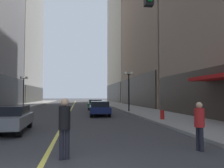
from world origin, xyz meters
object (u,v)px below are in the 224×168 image
Objects in this scene: traffic_light_near_right at (211,39)px; pedestrian_in_red_jacket at (199,122)px; street_lamp_left_far at (24,85)px; fire_hydrant_right at (162,116)px; car_navy at (99,108)px; car_green at (95,104)px; pedestrian_in_black_coat at (65,123)px; car_grey at (9,118)px; street_lamp_right_mid at (129,82)px.

pedestrian_in_red_jacket is at bearing 143.45° from traffic_light_near_right.
pedestrian_in_red_jacket is 2.83m from traffic_light_near_right.
street_lamp_left_far is 5.54× the size of fire_hydrant_right.
car_navy is 1.07× the size of street_lamp_left_far.
traffic_light_near_right is at bearing -84.12° from car_green.
street_lamp_left_far reaches higher than pedestrian_in_black_coat.
traffic_light_near_right is 7.06× the size of fire_hydrant_right.
car_grey is 1.05× the size of car_green.
pedestrian_in_black_coat is 1.09× the size of pedestrian_in_red_jacket.
street_lamp_left_far is (-9.27, 11.50, 2.54)m from car_navy.
traffic_light_near_right is at bearing -93.38° from street_lamp_right_mid.
street_lamp_left_far is at bearing 114.56° from traffic_light_near_right.
pedestrian_in_black_coat is (3.10, -5.51, 0.32)m from car_grey.
car_grey is at bearing -79.26° from street_lamp_left_far.
car_grey is 15.53m from street_lamp_right_mid.
car_green is at bearing 95.88° from traffic_light_near_right.
car_grey is 9.10m from pedestrian_in_red_jacket.
car_green is 0.72× the size of traffic_light_near_right.
pedestrian_in_red_jacket is at bearing -102.32° from fire_hydrant_right.
car_green is at bearing 95.09° from pedestrian_in_red_jacket.
car_green is 0.91× the size of street_lamp_left_far.
pedestrian_in_red_jacket is 27.99m from street_lamp_left_far.
street_lamp_left_far is (-3.86, 20.37, 2.54)m from car_grey.
pedestrian_in_red_jacket is 8.87m from fire_hydrant_right.
street_lamp_left_far is at bearing 114.15° from pedestrian_in_red_jacket.
car_grey is 0.96× the size of street_lamp_right_mid.
pedestrian_in_red_jacket reaches higher than fire_hydrant_right.
car_green is 5.07× the size of fire_hydrant_right.
street_lamp_right_mid is at bearing 54.32° from car_grey.
pedestrian_in_black_coat is 0.31× the size of traffic_light_near_right.
traffic_light_near_right is at bearing -65.44° from street_lamp_left_far.
fire_hydrant_right is at bearing 20.67° from car_grey.
car_green is 10.26m from street_lamp_left_far.
car_navy is at bearing -134.66° from street_lamp_right_mid.
traffic_light_near_right is (7.89, -5.34, 3.02)m from car_grey.
car_green is at bearing 125.24° from street_lamp_right_mid.
car_navy is at bearing -51.15° from street_lamp_left_far.
fire_hydrant_right is at bearing 55.10° from pedestrian_in_black_coat.
pedestrian_in_black_coat is 2.22× the size of fire_hydrant_right.
car_grey reaches higher than fire_hydrant_right.
car_grey is 2.40× the size of pedestrian_in_black_coat.
street_lamp_left_far is (-9.43, 3.15, 2.54)m from car_green.
pedestrian_in_black_coat is at bearing -177.86° from traffic_light_near_right.
traffic_light_near_right is (4.78, 0.18, 2.70)m from pedestrian_in_black_coat.
pedestrian_in_red_jacket is at bearing -33.97° from car_grey.
traffic_light_near_right reaches higher than car_green.
car_navy is at bearing 58.65° from car_grey.
car_grey is at bearing -107.90° from car_green.
pedestrian_in_red_jacket is at bearing -84.91° from car_green.
pedestrian_in_black_coat is 11.08m from fire_hydrant_right.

